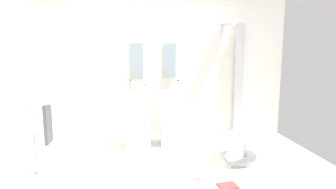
% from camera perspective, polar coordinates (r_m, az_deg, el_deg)
% --- Properties ---
extents(ground_plane, '(4.80, 3.60, 0.04)m').
position_cam_1_polar(ground_plane, '(3.61, -1.46, -16.78)').
color(ground_plane, silver).
extents(rear_partition, '(4.80, 0.10, 2.60)m').
position_cam_1_polar(rear_partition, '(4.92, -3.18, 5.92)').
color(rear_partition, silver).
rests_on(rear_partition, ground_plane).
extents(pedestal_sink_left, '(0.43, 0.43, 1.01)m').
position_cam_1_polar(pedestal_sink_left, '(4.54, -6.41, -4.99)').
color(pedestal_sink_left, white).
rests_on(pedestal_sink_left, ground_plane).
extents(pedestal_sink_right, '(0.43, 0.43, 1.01)m').
position_cam_1_polar(pedestal_sink_right, '(4.57, 0.90, -4.83)').
color(pedestal_sink_right, white).
rests_on(pedestal_sink_right, ground_plane).
extents(vanity_mirror_left, '(0.22, 0.03, 0.60)m').
position_cam_1_polar(vanity_mirror_left, '(4.84, -6.60, 7.07)').
color(vanity_mirror_left, '#8C9EA8').
extents(vanity_mirror_right, '(0.22, 0.03, 0.60)m').
position_cam_1_polar(vanity_mirror_right, '(4.87, 0.29, 7.14)').
color(vanity_mirror_right, '#8C9EA8').
extents(shower_column, '(0.49, 0.24, 2.05)m').
position_cam_1_polar(shower_column, '(5.13, 14.34, 3.32)').
color(shower_column, '#B7BABF').
rests_on(shower_column, ground_plane).
extents(lounge_chair, '(1.10, 1.10, 0.65)m').
position_cam_1_polar(lounge_chair, '(4.08, 15.87, -8.54)').
color(lounge_chair, '#B7BABF').
rests_on(lounge_chair, ground_plane).
extents(towel_rack, '(0.37, 0.22, 0.95)m').
position_cam_1_polar(towel_rack, '(3.78, -24.18, -5.94)').
color(towel_rack, '#B7BABF').
rests_on(towel_rack, ground_plane).
extents(area_rug, '(1.15, 0.70, 0.01)m').
position_cam_1_polar(area_rug, '(3.48, 9.00, -17.45)').
color(area_rug, beige).
rests_on(area_rug, ground_plane).
extents(magazine_red, '(0.24, 0.20, 0.02)m').
position_cam_1_polar(magazine_red, '(3.38, 12.37, -18.14)').
color(magazine_red, '#B73838').
rests_on(magazine_red, area_rug).
extents(coffee_mug, '(0.08, 0.08, 0.08)m').
position_cam_1_polar(coffee_mug, '(3.48, 7.03, -16.61)').
color(coffee_mug, white).
rests_on(coffee_mug, area_rug).
extents(soap_bottle_clear, '(0.04, 0.04, 0.12)m').
position_cam_1_polar(soap_bottle_clear, '(4.46, -4.67, 1.24)').
color(soap_bottle_clear, silver).
rests_on(soap_bottle_clear, pedestal_sink_left).
extents(soap_bottle_green, '(0.04, 0.04, 0.15)m').
position_cam_1_polar(soap_bottle_green, '(4.52, 2.29, 1.53)').
color(soap_bottle_green, '#59996B').
rests_on(soap_bottle_green, pedestal_sink_right).
extents(soap_bottle_grey, '(0.05, 0.05, 0.20)m').
position_cam_1_polar(soap_bottle_grey, '(4.55, -7.81, 1.81)').
color(soap_bottle_grey, '#99999E').
rests_on(soap_bottle_grey, pedestal_sink_left).
extents(soap_bottle_white, '(0.06, 0.06, 0.19)m').
position_cam_1_polar(soap_bottle_white, '(4.46, 2.17, 1.73)').
color(soap_bottle_white, white).
rests_on(soap_bottle_white, pedestal_sink_right).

